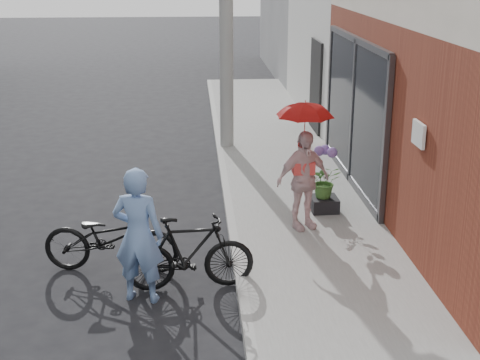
{
  "coord_description": "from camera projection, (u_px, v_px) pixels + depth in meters",
  "views": [
    {
      "loc": [
        0.41,
        -7.57,
        3.87
      ],
      "look_at": [
        1.0,
        0.73,
        1.1
      ],
      "focal_mm": 50.0,
      "sensor_mm": 36.0,
      "label": 1
    }
  ],
  "objects": [
    {
      "name": "kimono_woman",
      "position": [
        303.0,
        180.0,
        9.56
      ],
      "size": [
        0.92,
        0.65,
        1.45
      ],
      "primitive_type": "imported",
      "rotation": [
        0.0,
        0.0,
        0.39
      ],
      "color": "beige",
      "rests_on": "sidewalk"
    },
    {
      "name": "curb",
      "position": [
        230.0,
        218.0,
        10.29
      ],
      "size": [
        0.12,
        24.0,
        0.12
      ],
      "primitive_type": "cube",
      "color": "#9E9E99",
      "rests_on": "ground"
    },
    {
      "name": "bike_left",
      "position": [
        111.0,
        238.0,
        8.55
      ],
      "size": [
        1.83,
        0.87,
        0.92
      ],
      "primitive_type": "imported",
      "rotation": [
        0.0,
        0.0,
        1.42
      ],
      "color": "black",
      "rests_on": "ground"
    },
    {
      "name": "ground",
      "position": [
        165.0,
        283.0,
        8.36
      ],
      "size": [
        80.0,
        80.0,
        0.0
      ],
      "primitive_type": "plane",
      "color": "black",
      "rests_on": "ground"
    },
    {
      "name": "sidewalk",
      "position": [
        305.0,
        216.0,
        10.37
      ],
      "size": [
        2.2,
        24.0,
        0.12
      ],
      "primitive_type": "cube",
      "color": "gray",
      "rests_on": "ground"
    },
    {
      "name": "officer",
      "position": [
        138.0,
        235.0,
        7.72
      ],
      "size": [
        0.68,
        0.53,
        1.65
      ],
      "primitive_type": "imported",
      "rotation": [
        0.0,
        0.0,
        2.88
      ],
      "color": "#6D8EC2",
      "rests_on": "ground"
    },
    {
      "name": "potted_plant",
      "position": [
        325.0,
        181.0,
        10.29
      ],
      "size": [
        0.48,
        0.41,
        0.53
      ],
      "primitive_type": "imported",
      "color": "#41722D",
      "rests_on": "planter"
    },
    {
      "name": "parasol",
      "position": [
        305.0,
        107.0,
        9.22
      ],
      "size": [
        0.78,
        0.78,
        0.68
      ],
      "primitive_type": "imported",
      "color": "red",
      "rests_on": "kimono_woman"
    },
    {
      "name": "bike_right",
      "position": [
        189.0,
        253.0,
        8.09
      ],
      "size": [
        1.6,
        0.55,
        0.95
      ],
      "primitive_type": "imported",
      "rotation": [
        0.0,
        0.0,
        1.64
      ],
      "color": "black",
      "rests_on": "ground"
    },
    {
      "name": "planter",
      "position": [
        324.0,
        204.0,
        10.41
      ],
      "size": [
        0.43,
        0.43,
        0.22
      ],
      "primitive_type": "cube",
      "rotation": [
        0.0,
        0.0,
        0.03
      ],
      "color": "black",
      "rests_on": "sidewalk"
    }
  ]
}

